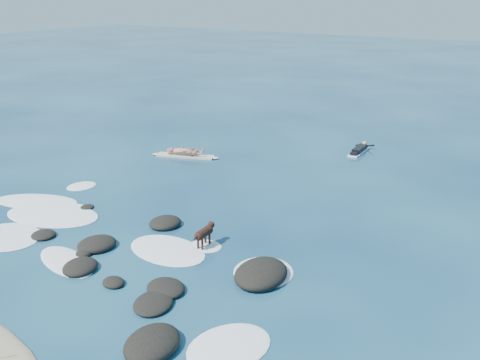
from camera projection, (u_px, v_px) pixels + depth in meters
The scene contains 6 objects.
ground at pixel (145, 230), 18.42m from camera, with size 160.00×160.00×0.00m, color #0A2642.
reef_rocks at pixel (118, 264), 15.92m from camera, with size 12.15×6.98×0.60m.
breaking_foam at pixel (80, 233), 18.20m from camera, with size 15.15×7.58×0.12m.
standing_surfer_rig at pixel (185, 142), 26.16m from camera, with size 3.33×1.54×1.95m.
paddling_surfer_rig at pixel (360, 150), 27.12m from camera, with size 1.05×2.33×0.40m.
dog at pixel (205, 232), 17.08m from camera, with size 0.34×1.22×0.77m.
Camera 1 is at (11.76, -12.35, 7.88)m, focal length 40.00 mm.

